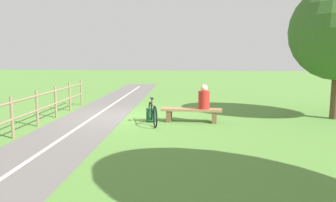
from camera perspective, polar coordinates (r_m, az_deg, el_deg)
ground_plane at (r=11.95m, az=-7.60°, el=-2.77°), size 80.00×80.00×0.00m
paved_path at (r=8.59m, az=-19.94°, el=-7.37°), size 5.14×36.07×0.02m
path_centre_line at (r=8.58m, az=-19.94°, el=-7.30°), size 2.61×31.91×0.00m
bench at (r=10.83m, az=4.22°, el=-2.05°), size 2.05×0.48×0.47m
person_seated at (r=10.73m, az=6.46°, el=0.47°), size 0.38×0.38×0.82m
bicycle at (r=10.43m, az=-2.77°, el=-2.24°), size 0.58×1.60×0.87m
backpack at (r=10.87m, az=-3.05°, el=-2.55°), size 0.34×0.32×0.46m
fence_roadside at (r=11.57m, az=-20.87°, el=-0.19°), size 0.76×7.63×1.16m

